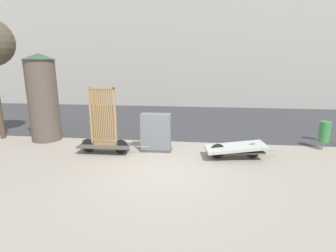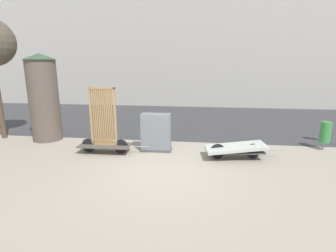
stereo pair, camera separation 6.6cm
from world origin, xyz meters
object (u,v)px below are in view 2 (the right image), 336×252
utility_cabinet (156,134)px  advertising_column (44,97)px  bike_cart_with_mattress (235,148)px  bike_cart_with_bedframe (104,132)px  trash_bin (325,132)px

utility_cabinet → advertising_column: advertising_column is taller
bike_cart_with_mattress → advertising_column: size_ratio=0.76×
bike_cart_with_bedframe → trash_bin: bike_cart_with_bedframe is taller
utility_cabinet → bike_cart_with_mattress: bearing=-9.5°
bike_cart_with_mattress → utility_cabinet: utility_cabinet is taller
bike_cart_with_mattress → advertising_column: (-7.35, 1.27, 1.40)m
bike_cart_with_mattress → trash_bin: trash_bin is taller
trash_bin → advertising_column: 10.67m
utility_cabinet → bike_cart_with_bedframe: bearing=-165.3°
bike_cart_with_mattress → trash_bin: 3.52m
bike_cart_with_bedframe → utility_cabinet: 1.79m
bike_cart_with_mattress → trash_bin: (3.26, 1.27, 0.32)m
bike_cart_with_bedframe → trash_bin: (7.70, 1.28, -0.10)m
bike_cart_with_bedframe → utility_cabinet: (1.73, 0.45, -0.14)m
trash_bin → advertising_column: (-10.61, 0.00, 1.08)m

